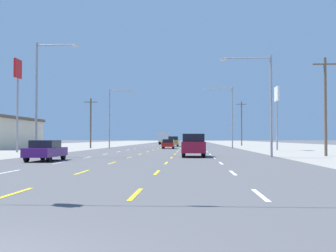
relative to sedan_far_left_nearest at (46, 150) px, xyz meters
name	(u,v)px	position (x,y,z in m)	size (l,w,h in m)	color
ground_plane	(171,148)	(6.88, 41.87, -0.76)	(572.00, 572.00, 0.00)	#4C4C4F
lot_apron_left	(28,148)	(-17.87, 41.87, -0.75)	(28.00, 440.00, 0.01)	gray
lot_apron_right	(320,148)	(31.63, 41.87, -0.75)	(28.00, 440.00, 0.01)	gray
lane_markings	(178,144)	(6.88, 80.37, -0.75)	(10.64, 227.60, 0.01)	white
sedan_far_left_nearest	(46,150)	(0.00, 0.00, 0.00)	(1.80, 4.50, 1.46)	#4C196B
suv_inner_right_near	(193,145)	(10.43, 7.23, 0.27)	(1.98, 4.90, 1.98)	maroon
sedan_center_turn_mid	(168,144)	(6.74, 35.84, 0.00)	(1.80, 4.50, 1.46)	red
suv_center_turn_midfar	(173,141)	(6.81, 53.60, 0.27)	(1.98, 4.90, 1.98)	#B28C33
box_truck_inner_left_far	(164,137)	(3.22, 80.02, 1.08)	(2.40, 7.20, 3.23)	#B28C33
pole_sign_left_row_1	(18,83)	(-9.67, 17.97, 7.23)	(0.24, 1.79, 10.71)	gray
pole_sign_right_row_1	(277,101)	(21.80, 27.93, 5.83)	(0.24, 2.24, 8.56)	gray
streetlight_left_row_0	(40,91)	(-2.92, 6.83, 4.99)	(3.77, 0.26, 10.02)	gray
streetlight_right_row_0	(265,97)	(16.53, 6.83, 4.36)	(4.35, 0.26, 8.69)	gray
streetlight_left_row_1	(113,113)	(-2.76, 39.83, 4.99)	(4.78, 0.26, 9.79)	gray
streetlight_right_row_1	(229,112)	(16.50, 39.83, 5.12)	(4.90, 0.26, 10.01)	gray
utility_pole_right_row_0	(325,105)	(22.33, 9.36, 3.89)	(2.20, 0.26, 8.90)	brown
utility_pole_left_row_1	(91,122)	(-6.13, 38.64, 3.51)	(2.20, 0.26, 8.14)	brown
utility_pole_right_row_2	(242,123)	(21.43, 63.93, 4.31)	(2.20, 0.26, 9.74)	brown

